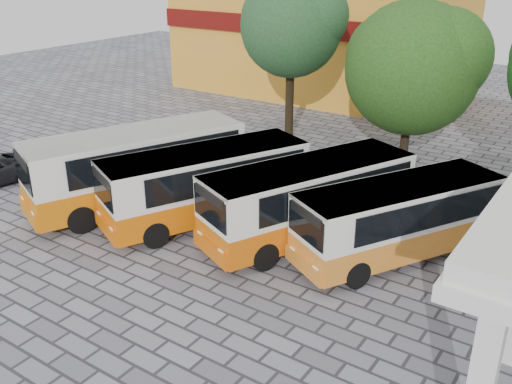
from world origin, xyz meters
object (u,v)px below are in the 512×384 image
Objects in this scene: bus_centre_left at (206,181)px; bus_centre_right at (309,197)px; bus_far_right at (399,216)px; bus_far_left at (137,164)px.

bus_centre_left is 1.00× the size of bus_centre_right.
bus_centre_right reaches higher than bus_far_right.
bus_centre_right is (7.18, 1.33, -0.15)m from bus_far_left.
bus_centre_right reaches higher than bus_centre_left.
bus_far_left is 7.30m from bus_centre_right.
bus_far_left is 3.23m from bus_centre_left.
bus_centre_right is (3.97, 0.90, 0.01)m from bus_centre_left.
bus_centre_right is at bearing -142.10° from bus_far_right.
bus_far_left is at bearing -145.66° from bus_centre_right.
bus_centre_left is 4.07m from bus_centre_right.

